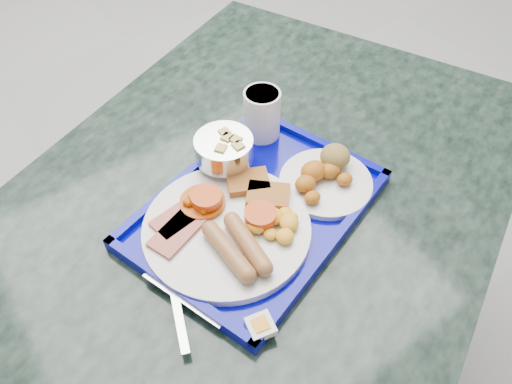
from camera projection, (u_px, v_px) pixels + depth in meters
floor at (193, 106)px, 2.20m from camera, size 6.00×6.00×0.00m
table at (246, 268)px, 0.99m from camera, size 1.41×1.22×0.74m
tray at (256, 210)px, 0.84m from camera, size 0.48×0.41×0.02m
main_plate at (231, 225)px, 0.79m from camera, size 0.27×0.27×0.04m
bread_plate at (326, 176)px, 0.86m from camera, size 0.16×0.16×0.05m
fruit_bowl at (224, 149)px, 0.86m from camera, size 0.10×0.10×0.07m
juice_cup at (262, 113)px, 0.92m from camera, size 0.07×0.07×0.10m
spoon at (174, 260)px, 0.76m from camera, size 0.08×0.19×0.01m
knife at (175, 298)px, 0.72m from camera, size 0.07×0.17×0.00m
jam_packet at (261, 326)px, 0.68m from camera, size 0.04×0.04×0.01m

